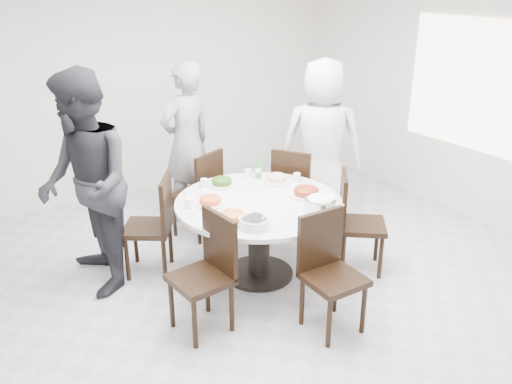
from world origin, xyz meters
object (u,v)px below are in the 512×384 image
chair_ne (296,189)px  soup_bowl (254,222)px  chair_se (362,223)px  beverage_bottle (258,168)px  chair_nw (147,226)px  rice_bowl (320,206)px  dining_table (259,239)px  chair_n (196,193)px  diner_middle (187,143)px  diner_left (85,185)px  chair_sw (200,277)px  diner_right (322,143)px  chair_s (334,276)px

chair_ne → soup_bowl: 1.60m
chair_se → beverage_bottle: size_ratio=4.55×
chair_nw → rice_bowl: (1.13, -1.10, 0.33)m
dining_table → chair_nw: 1.03m
chair_n → rice_bowl: (0.39, -1.56, 0.33)m
chair_n → diner_middle: size_ratio=0.53×
chair_se → diner_middle: 2.15m
diner_left → chair_ne: bearing=94.0°
chair_sw → soup_bowl: 0.60m
chair_n → diner_left: bearing=-3.8°
chair_sw → rice_bowl: bearing=83.1°
rice_bowl → soup_bowl: size_ratio=1.07×
chair_se → diner_middle: size_ratio=0.53×
diner_middle → soup_bowl: size_ratio=7.16×
chair_se → beverage_bottle: (-0.56, 0.92, 0.38)m
rice_bowl → soup_bowl: (-0.62, 0.06, -0.02)m
dining_table → chair_se: bearing=-26.0°
soup_bowl → diner_right: bearing=34.0°
chair_ne → diner_right: size_ratio=0.52×
chair_sw → diner_left: size_ratio=0.49×
chair_s → beverage_bottle: beverage_bottle is taller
chair_s → rice_bowl: (0.28, 0.53, 0.33)m
chair_ne → chair_n: (-0.96, 0.47, 0.00)m
chair_se → soup_bowl: chair_se is taller
chair_nw → soup_bowl: size_ratio=3.81×
chair_n → chair_sw: 1.70m
chair_nw → chair_s: 1.83m
chair_s → diner_right: size_ratio=0.52×
chair_n → chair_se: 1.78m
chair_se → chair_nw: bearing=97.3°
chair_sw → chair_s: bearing=51.8°
soup_bowl → beverage_bottle: 1.11m
beverage_bottle → diner_middle: bearing=104.3°
chair_nw → chair_s: same height
chair_nw → diner_left: bearing=-59.4°
rice_bowl → beverage_bottle: bearing=89.4°
chair_s → rice_bowl: bearing=63.6°
diner_middle → beverage_bottle: (0.26, -1.03, -0.04)m
diner_middle → beverage_bottle: size_ratio=8.55×
diner_left → beverage_bottle: diner_left is taller
diner_middle → chair_sw: bearing=54.2°
chair_n → rice_bowl: bearing=81.3°
chair_sw → chair_se: (1.71, 0.02, 0.00)m
diner_left → rice_bowl: 1.99m
beverage_bottle → dining_table: bearing=-122.6°
dining_table → chair_nw: size_ratio=1.58×
dining_table → rice_bowl: rice_bowl is taller
chair_n → chair_se: (0.95, -1.50, 0.00)m
diner_left → rice_bowl: bearing=60.5°
soup_bowl → chair_ne: bearing=40.5°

